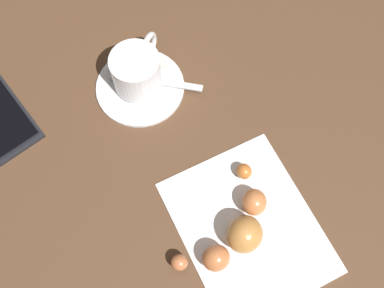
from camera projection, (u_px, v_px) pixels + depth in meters
The scene contains 7 objects.
ground_plane at pixel (177, 154), 0.59m from camera, with size 1.80×1.80×0.00m, color #503522.
saucer at pixel (142, 85), 0.63m from camera, with size 0.12×0.12×0.01m, color silver.
espresso_cup at pixel (136, 71), 0.60m from camera, with size 0.08×0.08×0.06m.
teaspoon at pixel (138, 78), 0.62m from camera, with size 0.10×0.11×0.01m.
sugar_packet at pixel (145, 66), 0.63m from camera, with size 0.06×0.02×0.01m, color beige.
napkin at pixel (248, 227), 0.56m from camera, with size 0.20×0.16×0.00m, color white.
croissant at pixel (238, 230), 0.53m from camera, with size 0.11×0.15×0.04m.
Camera 1 is at (0.20, -0.09, 0.55)m, focal length 42.88 mm.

